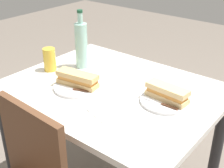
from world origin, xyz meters
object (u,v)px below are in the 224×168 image
Objects in this scene: baguette_sandwich_near at (77,79)px; plate_far at (166,101)px; plate_near at (78,86)px; knife_far at (162,104)px; baguette_sandwich_far at (167,93)px; beer_glass at (50,60)px; water_bottle at (81,45)px; knife_near at (73,89)px; dining_table at (112,108)px.

plate_far is (-0.42, -0.15, -0.04)m from baguette_sandwich_near.
plate_near and plate_far have the same top height.
baguette_sandwich_far is at bearing -82.10° from knife_far.
beer_glass is at bearing 3.55° from knife_far.
plate_far is 1.18× the size of baguette_sandwich_far.
water_bottle is (0.58, -0.05, 0.13)m from plate_far.
baguette_sandwich_near is at bearing 20.13° from baguette_sandwich_far.
dining_table is at bearing -125.48° from knife_near.
beer_glass reaches higher than baguette_sandwich_far.
dining_table is 0.21m from plate_near.
water_bottle is (0.59, -0.10, 0.12)m from knife_far.
baguette_sandwich_far is at bearing -171.96° from beer_glass.
plate_near is 1.08× the size of baguette_sandwich_near.
water_bottle reaches higher than dining_table.
baguette_sandwich_far is at bearing -171.27° from dining_table.
knife_near is 0.51× the size of water_bottle.
baguette_sandwich_far is at bearing -159.87° from baguette_sandwich_near.
baguette_sandwich_near is 0.28m from water_bottle.
water_bottle is 2.54× the size of beer_glass.
plate_near is at bearing 128.84° from water_bottle.
baguette_sandwich_near reaches higher than knife_far.
beer_glass is at bearing 8.04° from plate_far.
beer_glass is (0.40, 0.05, 0.18)m from dining_table.
plate_far is at bearing 174.99° from water_bottle.
beer_glass is at bearing -20.00° from knife_near.
baguette_sandwich_near is at bearing 39.60° from dining_table.
plate_far is 0.60m from water_bottle.
plate_near is 1.18× the size of baguette_sandwich_far.
water_bottle is at bearing -10.10° from knife_far.
baguette_sandwich_far is (-0.29, -0.04, 0.17)m from dining_table.
plate_far is at bearing 0.00° from baguette_sandwich_far.
baguette_sandwich_far is 0.06m from knife_far.
plate_near is 0.05m from knife_near.
baguette_sandwich_near is 0.45m from plate_far.
baguette_sandwich_far is (-0.42, -0.15, -0.00)m from baguette_sandwich_near.
dining_table is at bearing 8.73° from baguette_sandwich_far.
plate_near is 0.44m from knife_far.
dining_table is 4.65× the size of baguette_sandwich_near.
knife_near is (0.11, 0.16, 0.14)m from dining_table.
dining_table is 0.33m from baguette_sandwich_far.
water_bottle is (0.18, -0.25, 0.12)m from knife_near.
plate_near is 1.00× the size of plate_far.
baguette_sandwich_far is 0.69m from beer_glass.
plate_near is at bearing 13.12° from knife_far.
baguette_sandwich_near reaches higher than dining_table.
baguette_sandwich_far is (-0.42, -0.15, 0.04)m from plate_near.
baguette_sandwich_near is at bearing -68.71° from knife_near.
knife_near is 0.45m from plate_far.
baguette_sandwich_near is at bearing 0.00° from plate_near.
dining_table is 8.05× the size of beer_glass.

